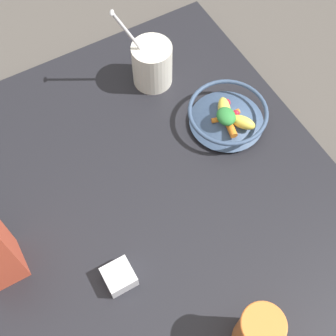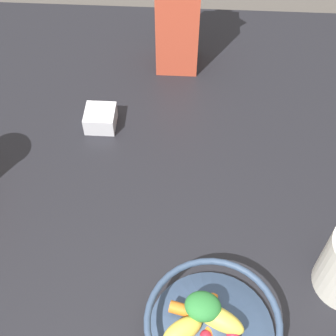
% 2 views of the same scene
% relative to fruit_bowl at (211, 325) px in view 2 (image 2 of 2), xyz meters
% --- Properties ---
extents(ground_plane, '(6.00, 6.00, 0.00)m').
position_rel_fruit_bowl_xyz_m(ground_plane, '(0.08, -0.33, -0.07)').
color(ground_plane, '#4C4742').
extents(countertop, '(0.98, 0.98, 0.04)m').
position_rel_fruit_bowl_xyz_m(countertop, '(0.08, -0.33, -0.05)').
color(countertop, black).
rests_on(countertop, ground_plane).
extents(fruit_bowl, '(0.19, 0.19, 0.07)m').
position_rel_fruit_bowl_xyz_m(fruit_bowl, '(0.00, 0.00, 0.00)').
color(fruit_bowl, '#384C6B').
rests_on(fruit_bowl, countertop).
extents(milk_carton, '(0.09, 0.09, 0.27)m').
position_rel_fruit_bowl_xyz_m(milk_carton, '(0.08, -0.61, 0.10)').
color(milk_carton, '#CC4C33').
rests_on(milk_carton, countertop).
extents(spice_jar, '(0.06, 0.06, 0.04)m').
position_rel_fruit_bowl_xyz_m(spice_jar, '(0.22, -0.41, -0.02)').
color(spice_jar, silver).
rests_on(spice_jar, countertop).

